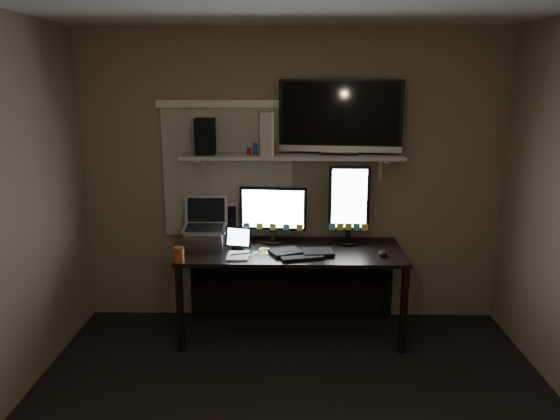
{
  "coord_description": "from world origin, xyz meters",
  "views": [
    {
      "loc": [
        -0.02,
        -2.81,
        2.07
      ],
      "look_at": [
        -0.09,
        1.25,
        1.1
      ],
      "focal_mm": 35.0,
      "sensor_mm": 36.0,
      "label": 1
    }
  ],
  "objects_px": {
    "keyboard": "(302,252)",
    "mouse": "(383,253)",
    "cup": "(179,255)",
    "desk": "(291,265)",
    "tablet": "(238,238)",
    "game_console": "(266,133)",
    "monitor_portrait": "(349,205)",
    "monitor_landscape": "(273,215)",
    "speaker": "(205,136)",
    "laptop": "(204,224)",
    "tv": "(340,117)"
  },
  "relations": [
    {
      "from": "desk",
      "to": "monitor_landscape",
      "type": "height_order",
      "value": "monitor_landscape"
    },
    {
      "from": "monitor_portrait",
      "to": "mouse",
      "type": "distance_m",
      "value": 0.51
    },
    {
      "from": "monitor_landscape",
      "to": "keyboard",
      "type": "bearing_deg",
      "value": -46.79
    },
    {
      "from": "monitor_landscape",
      "to": "speaker",
      "type": "height_order",
      "value": "speaker"
    },
    {
      "from": "desk",
      "to": "speaker",
      "type": "distance_m",
      "value": 1.29
    },
    {
      "from": "monitor_landscape",
      "to": "keyboard",
      "type": "height_order",
      "value": "monitor_landscape"
    },
    {
      "from": "desk",
      "to": "tablet",
      "type": "relative_size",
      "value": 8.32
    },
    {
      "from": "keyboard",
      "to": "mouse",
      "type": "distance_m",
      "value": 0.63
    },
    {
      "from": "mouse",
      "to": "cup",
      "type": "height_order",
      "value": "cup"
    },
    {
      "from": "tablet",
      "to": "game_console",
      "type": "bearing_deg",
      "value": 56.64
    },
    {
      "from": "tablet",
      "to": "game_console",
      "type": "xyz_separation_m",
      "value": [
        0.22,
        0.21,
        0.83
      ]
    },
    {
      "from": "laptop",
      "to": "speaker",
      "type": "height_order",
      "value": "speaker"
    },
    {
      "from": "tv",
      "to": "game_console",
      "type": "bearing_deg",
      "value": -171.08
    },
    {
      "from": "monitor_landscape",
      "to": "tv",
      "type": "relative_size",
      "value": 0.56
    },
    {
      "from": "desk",
      "to": "cup",
      "type": "bearing_deg",
      "value": -152.12
    },
    {
      "from": "desk",
      "to": "mouse",
      "type": "bearing_deg",
      "value": -20.72
    },
    {
      "from": "cup",
      "to": "game_console",
      "type": "xyz_separation_m",
      "value": [
        0.64,
        0.54,
        0.86
      ]
    },
    {
      "from": "desk",
      "to": "game_console",
      "type": "xyz_separation_m",
      "value": [
        -0.21,
        0.09,
        1.1
      ]
    },
    {
      "from": "tablet",
      "to": "monitor_portrait",
      "type": "bearing_deg",
      "value": 23.5
    },
    {
      "from": "cup",
      "to": "laptop",
      "type": "bearing_deg",
      "value": 70.06
    },
    {
      "from": "keyboard",
      "to": "game_console",
      "type": "xyz_separation_m",
      "value": [
        -0.29,
        0.34,
        0.91
      ]
    },
    {
      "from": "desk",
      "to": "tablet",
      "type": "bearing_deg",
      "value": -164.41
    },
    {
      "from": "desk",
      "to": "speaker",
      "type": "height_order",
      "value": "speaker"
    },
    {
      "from": "keyboard",
      "to": "mouse",
      "type": "bearing_deg",
      "value": -17.66
    },
    {
      "from": "tv",
      "to": "monitor_portrait",
      "type": "bearing_deg",
      "value": -29.63
    },
    {
      "from": "tablet",
      "to": "tv",
      "type": "height_order",
      "value": "tv"
    },
    {
      "from": "laptop",
      "to": "game_console",
      "type": "bearing_deg",
      "value": 16.67
    },
    {
      "from": "keyboard",
      "to": "cup",
      "type": "bearing_deg",
      "value": 176.87
    },
    {
      "from": "mouse",
      "to": "game_console",
      "type": "xyz_separation_m",
      "value": [
        -0.92,
        0.36,
        0.9
      ]
    },
    {
      "from": "mouse",
      "to": "tv",
      "type": "relative_size",
      "value": 0.11
    },
    {
      "from": "tablet",
      "to": "speaker",
      "type": "distance_m",
      "value": 0.87
    },
    {
      "from": "desk",
      "to": "cup",
      "type": "distance_m",
      "value": 0.99
    },
    {
      "from": "desk",
      "to": "keyboard",
      "type": "height_order",
      "value": "keyboard"
    },
    {
      "from": "game_console",
      "to": "laptop",
      "type": "bearing_deg",
      "value": -170.06
    },
    {
      "from": "monitor_landscape",
      "to": "game_console",
      "type": "height_order",
      "value": "game_console"
    },
    {
      "from": "mouse",
      "to": "laptop",
      "type": "relative_size",
      "value": 0.27
    },
    {
      "from": "laptop",
      "to": "game_console",
      "type": "distance_m",
      "value": 0.9
    },
    {
      "from": "monitor_landscape",
      "to": "cup",
      "type": "distance_m",
      "value": 0.89
    },
    {
      "from": "monitor_portrait",
      "to": "desk",
      "type": "bearing_deg",
      "value": -172.34
    },
    {
      "from": "monitor_portrait",
      "to": "tablet",
      "type": "relative_size",
      "value": 3.12
    },
    {
      "from": "laptop",
      "to": "cup",
      "type": "bearing_deg",
      "value": -110.91
    },
    {
      "from": "monitor_portrait",
      "to": "laptop",
      "type": "bearing_deg",
      "value": -172.48
    },
    {
      "from": "monitor_portrait",
      "to": "tv",
      "type": "bearing_deg",
      "value": 145.04
    },
    {
      "from": "mouse",
      "to": "cup",
      "type": "xyz_separation_m",
      "value": [
        -1.56,
        -0.18,
        0.04
      ]
    },
    {
      "from": "cup",
      "to": "mouse",
      "type": "bearing_deg",
      "value": 6.6
    },
    {
      "from": "mouse",
      "to": "tablet",
      "type": "xyz_separation_m",
      "value": [
        -1.14,
        0.15,
        0.08
      ]
    },
    {
      "from": "desk",
      "to": "monitor_landscape",
      "type": "distance_m",
      "value": 0.45
    },
    {
      "from": "monitor_portrait",
      "to": "mouse",
      "type": "relative_size",
      "value": 6.31
    },
    {
      "from": "monitor_landscape",
      "to": "speaker",
      "type": "relative_size",
      "value": 1.92
    },
    {
      "from": "mouse",
      "to": "tablet",
      "type": "height_order",
      "value": "tablet"
    }
  ]
}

